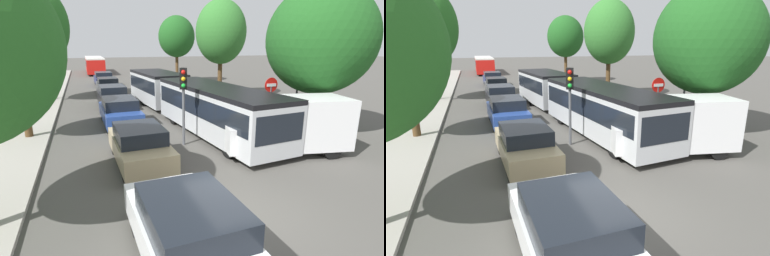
# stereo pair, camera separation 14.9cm
# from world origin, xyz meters

# --- Properties ---
(ground_plane) EXTENTS (200.00, 200.00, 0.00)m
(ground_plane) POSITION_xyz_m (0.00, 0.00, 0.00)
(ground_plane) COLOR #4F4C47
(kerb_strip_left) EXTENTS (3.20, 53.36, 0.14)m
(kerb_strip_left) POSITION_xyz_m (-6.98, 21.68, 0.07)
(kerb_strip_left) COLOR #9E998E
(kerb_strip_left) RESTS_ON ground
(articulated_bus) EXTENTS (3.99, 16.37, 2.41)m
(articulated_bus) POSITION_xyz_m (1.97, 10.25, 1.39)
(articulated_bus) COLOR silver
(articulated_bus) RESTS_ON ground
(city_bus_rear) EXTENTS (2.53, 11.25, 2.42)m
(city_bus_rear) POSITION_xyz_m (-1.75, 43.36, 1.40)
(city_bus_rear) COLOR red
(city_bus_rear) RESTS_ON ground
(queued_car_white) EXTENTS (1.97, 4.42, 1.52)m
(queued_car_white) POSITION_xyz_m (-1.93, -1.40, 0.77)
(queued_car_white) COLOR white
(queued_car_white) RESTS_ON ground
(queued_car_tan) EXTENTS (1.90, 4.27, 1.47)m
(queued_car_tan) POSITION_xyz_m (-1.88, 4.39, 0.74)
(queued_car_tan) COLOR tan
(queued_car_tan) RESTS_ON ground
(queued_car_blue) EXTENTS (1.98, 4.45, 1.53)m
(queued_car_blue) POSITION_xyz_m (-1.87, 10.34, 0.78)
(queued_car_blue) COLOR #284799
(queued_car_blue) RESTS_ON ground
(queued_car_black) EXTENTS (1.99, 4.47, 1.54)m
(queued_car_black) POSITION_xyz_m (-1.75, 15.62, 0.78)
(queued_car_black) COLOR black
(queued_car_black) RESTS_ON ground
(queued_car_silver) EXTENTS (1.88, 4.23, 1.45)m
(queued_car_silver) POSITION_xyz_m (-1.58, 21.82, 0.74)
(queued_car_silver) COLOR #B7BABF
(queued_car_silver) RESTS_ON ground
(queued_car_navy) EXTENTS (1.89, 4.25, 1.46)m
(queued_car_navy) POSITION_xyz_m (-1.53, 27.82, 0.74)
(queued_car_navy) COLOR navy
(queued_car_navy) RESTS_ON ground
(white_van) EXTENTS (5.29, 2.93, 2.31)m
(white_van) POSITION_xyz_m (4.05, 3.43, 1.24)
(white_van) COLOR white
(white_van) RESTS_ON ground
(traffic_light) EXTENTS (0.38, 0.40, 3.40)m
(traffic_light) POSITION_xyz_m (0.36, 5.88, 2.50)
(traffic_light) COLOR #56595E
(traffic_light) RESTS_ON ground
(no_entry_sign) EXTENTS (0.70, 0.08, 2.82)m
(no_entry_sign) POSITION_xyz_m (4.83, 5.98, 1.88)
(no_entry_sign) COLOR #56595E
(no_entry_sign) RESTS_ON ground
(direction_sign_post) EXTENTS (0.10, 1.40, 3.60)m
(direction_sign_post) POSITION_xyz_m (6.50, 6.16, 2.57)
(direction_sign_post) COLOR #56595E
(direction_sign_post) RESTS_ON ground
(tree_left_mid) EXTENTS (3.59, 3.59, 5.38)m
(tree_left_mid) POSITION_xyz_m (-6.27, 9.17, 3.70)
(tree_left_mid) COLOR #51381E
(tree_left_mid) RESTS_ON ground
(tree_left_far) EXTENTS (4.78, 4.78, 8.66)m
(tree_left_far) POSITION_xyz_m (-6.52, 19.50, 5.53)
(tree_left_far) COLOR #51381E
(tree_left_far) RESTS_ON ground
(tree_right_near) EXTENTS (4.96, 4.96, 7.07)m
(tree_right_near) POSITION_xyz_m (6.91, 5.37, 4.54)
(tree_right_near) COLOR #51381E
(tree_right_near) RESTS_ON ground
(tree_right_mid) EXTENTS (3.98, 3.98, 7.74)m
(tree_right_mid) POSITION_xyz_m (6.89, 16.16, 5.25)
(tree_right_mid) COLOR #51381E
(tree_right_mid) RESTS_ON ground
(tree_right_far) EXTENTS (4.08, 4.08, 7.44)m
(tree_right_far) POSITION_xyz_m (6.70, 27.40, 5.15)
(tree_right_far) COLOR #51381E
(tree_right_far) RESTS_ON ground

